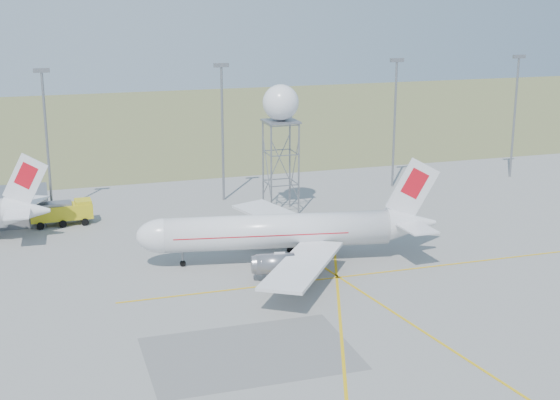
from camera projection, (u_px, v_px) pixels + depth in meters
name	position (u px, v px, depth m)	size (l,w,h in m)	color
grass_strip	(192.00, 121.00, 188.98)	(400.00, 120.00, 0.03)	olive
mast_a	(46.00, 130.00, 107.52)	(2.20, 0.50, 20.50)	gray
mast_b	(222.00, 121.00, 114.82)	(2.20, 0.50, 20.50)	gray
mast_c	(395.00, 112.00, 122.99)	(2.20, 0.50, 20.50)	gray
mast_d	(515.00, 106.00, 129.41)	(2.20, 0.50, 20.50)	gray
airliner_main	(282.00, 232.00, 90.07)	(35.22, 33.84, 12.01)	silver
radar_tower	(281.00, 142.00, 109.03)	(5.02, 5.02, 18.19)	gray
fire_truck	(63.00, 213.00, 105.13)	(8.20, 3.42, 3.25)	gold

